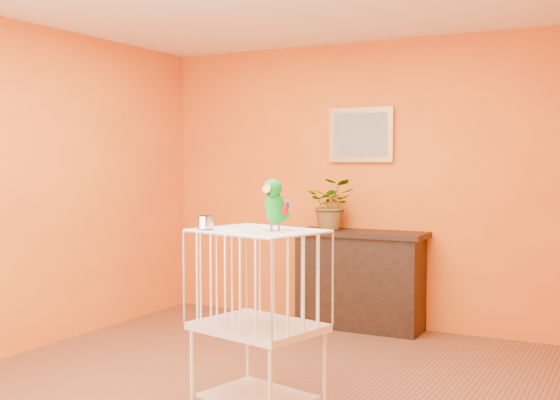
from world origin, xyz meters
The scene contains 8 objects.
ground centered at (0.00, 0.00, 0.00)m, with size 4.50×4.50×0.00m, color brown.
room_shell centered at (0.00, 0.00, 1.58)m, with size 4.50×4.50×4.50m.
console_cabinet centered at (0.07, 2.04, 0.44)m, with size 1.19×0.43×0.89m.
potted_plant centered at (-0.21, 2.07, 1.07)m, with size 0.42×0.47×0.36m, color #26722D.
framed_picture centered at (0.00, 2.22, 1.75)m, with size 0.62×0.04×0.50m.
birdcage centered at (0.29, -0.21, 0.57)m, with size 0.82×0.70×1.10m.
feed_cup centered at (-0.02, -0.31, 1.14)m, with size 0.11×0.11×0.07m, color silver.
parrot centered at (0.40, -0.19, 1.25)m, with size 0.15×0.27×0.31m.
Camera 1 is at (2.34, -3.82, 1.50)m, focal length 45.00 mm.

